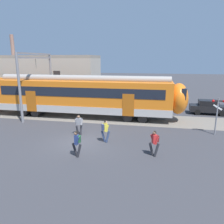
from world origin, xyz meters
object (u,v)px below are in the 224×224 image
(pedestrian_grey, at_px, (79,123))
(crossing_signal, at_px, (217,110))
(pedestrian_yellow, at_px, (105,129))
(parked_car_black, at_px, (209,107))
(commuter_train, at_px, (9,93))
(pedestrian_navy, at_px, (77,142))
(pedestrian_red, at_px, (155,141))

(pedestrian_grey, relative_size, crossing_signal, 0.56)
(pedestrian_grey, distance_m, pedestrian_yellow, 2.63)
(pedestrian_grey, distance_m, parked_car_black, 14.88)
(commuter_train, height_order, pedestrian_navy, commuter_train)
(commuter_train, bearing_deg, pedestrian_red, -27.58)
(commuter_train, bearing_deg, pedestrian_navy, -39.65)
(pedestrian_navy, height_order, pedestrian_red, same)
(pedestrian_yellow, relative_size, crossing_signal, 0.56)
(crossing_signal, bearing_deg, pedestrian_yellow, -158.27)
(commuter_train, xyz_separation_m, pedestrian_grey, (10.06, -5.52, -1.26))
(pedestrian_navy, distance_m, pedestrian_red, 4.79)
(commuter_train, bearing_deg, pedestrian_yellow, -28.09)
(parked_car_black, height_order, crossing_signal, crossing_signal)
(crossing_signal, bearing_deg, pedestrian_red, -133.55)
(pedestrian_grey, height_order, crossing_signal, crossing_signal)
(commuter_train, distance_m, pedestrian_grey, 11.55)
(pedestrian_red, xyz_separation_m, crossing_signal, (4.75, 5.00, 1.02))
(pedestrian_red, relative_size, crossing_signal, 0.56)
(pedestrian_red, distance_m, crossing_signal, 6.97)
(commuter_train, xyz_separation_m, pedestrian_yellow, (12.44, -6.64, -1.26))
(pedestrian_navy, relative_size, crossing_signal, 0.56)
(pedestrian_red, bearing_deg, pedestrian_grey, 154.46)
(commuter_train, relative_size, pedestrian_grey, 22.83)
(commuter_train, relative_size, parked_car_black, 9.35)
(commuter_train, bearing_deg, parked_car_black, 9.75)
(commuter_train, relative_size, pedestrian_yellow, 22.83)
(pedestrian_grey, bearing_deg, parked_car_black, 38.43)
(pedestrian_navy, xyz_separation_m, crossing_signal, (9.43, 6.01, 1.02))
(commuter_train, distance_m, pedestrian_navy, 14.71)
(pedestrian_yellow, height_order, crossing_signal, crossing_signal)
(pedestrian_grey, xyz_separation_m, pedestrian_navy, (1.22, -3.83, 0.00))
(pedestrian_grey, bearing_deg, pedestrian_red, -25.54)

